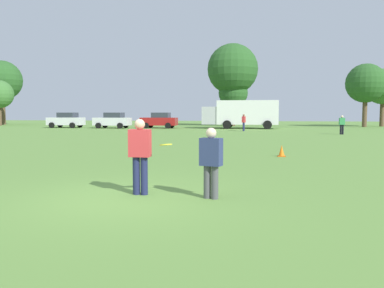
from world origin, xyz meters
name	(u,v)px	position (x,y,z in m)	size (l,w,h in m)	color
ground_plane	(126,199)	(0.00, 0.00, 0.00)	(151.24, 151.24, 0.00)	#608C3D
player_thrower	(140,152)	(0.18, 0.44, 0.95)	(0.47, 0.28, 1.69)	#1E234C
player_defender	(211,159)	(1.78, 0.30, 0.85)	(0.50, 0.37, 1.51)	#4C4C51
frisbee	(166,145)	(0.79, 0.38, 1.13)	(0.27, 0.27, 0.08)	yellow
traffic_cone	(282,151)	(3.75, 8.65, 0.23)	(0.32, 0.32, 0.48)	#D8590C
parked_car_near_left	(66,120)	(-19.88, 35.44, 0.92)	(4.20, 2.22, 1.82)	silver
parked_car_mid_left	(113,120)	(-13.92, 35.15, 0.92)	(4.20, 2.22, 1.82)	silver
parked_car_center	(159,120)	(-8.60, 36.28, 0.92)	(4.20, 2.22, 1.82)	maroon
box_truck	(242,113)	(0.97, 36.62, 1.75)	(8.50, 3.03, 3.18)	white
bystander_sideline_watcher	(342,124)	(9.68, 26.10, 0.90)	(0.46, 0.29, 1.60)	black
bystander_far_jogger	(244,121)	(1.40, 30.57, 0.95)	(0.38, 0.51, 1.67)	#1E234C
tree_west_maple	(2,81)	(-35.23, 45.20, 6.61)	(5.91, 5.91, 9.61)	brown
tree_east_birch	(233,69)	(-0.68, 45.17, 7.62)	(6.81, 6.81, 11.07)	brown
tree_east_oak	(233,93)	(-0.59, 45.33, 4.45)	(3.98, 3.98, 6.47)	brown
tree_far_east_pine	(366,83)	(16.05, 44.06, 5.46)	(4.88, 4.88, 7.93)	brown
tree_far_west_pine	(383,87)	(18.79, 46.39, 5.18)	(4.63, 4.63, 7.53)	brown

